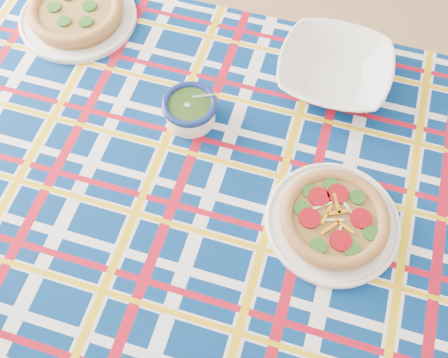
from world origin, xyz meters
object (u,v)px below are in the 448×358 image
at_px(dining_table, 245,201).
at_px(pesto_bowl, 190,109).
at_px(main_focaccia_plate, 334,218).
at_px(serving_bowl, 334,71).

relative_size(dining_table, pesto_bowl, 13.57).
bearing_deg(dining_table, main_focaccia_plate, -9.82).
distance_m(dining_table, main_focaccia_plate, 0.24).
xyz_separation_m(main_focaccia_plate, pesto_bowl, (-0.42, 0.11, 0.01)).
height_order(pesto_bowl, serving_bowl, pesto_bowl).
xyz_separation_m(dining_table, main_focaccia_plate, (0.21, -0.00, 0.11)).
distance_m(main_focaccia_plate, serving_bowl, 0.41).
xyz_separation_m(dining_table, serving_bowl, (0.07, 0.38, 0.12)).
height_order(dining_table, serving_bowl, serving_bowl).
height_order(dining_table, main_focaccia_plate, main_focaccia_plate).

